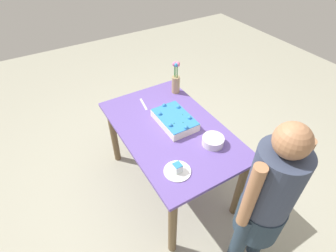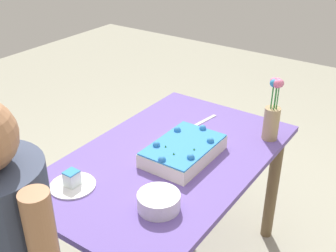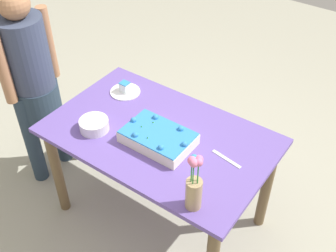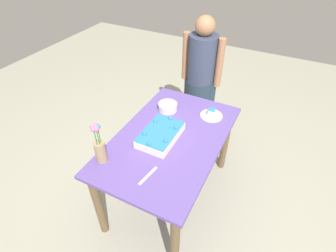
# 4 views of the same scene
# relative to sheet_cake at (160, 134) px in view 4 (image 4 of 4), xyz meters

# --- Properties ---
(ground_plane) EXTENTS (8.00, 8.00, 0.00)m
(ground_plane) POSITION_rel_sheet_cake_xyz_m (-0.04, 0.06, -0.82)
(ground_plane) COLOR #A4A28D
(dining_table) EXTENTS (1.37, 0.85, 0.78)m
(dining_table) POSITION_rel_sheet_cake_xyz_m (-0.04, 0.06, -0.17)
(dining_table) COLOR #644DA0
(dining_table) RESTS_ON ground_plane
(sheet_cake) EXTENTS (0.41, 0.27, 0.10)m
(sheet_cake) POSITION_rel_sheet_cake_xyz_m (0.00, 0.00, 0.00)
(sheet_cake) COLOR white
(sheet_cake) RESTS_ON dining_table
(serving_plate_with_slice) EXTENTS (0.20, 0.20, 0.08)m
(serving_plate_with_slice) POSITION_rel_sheet_cake_xyz_m (-0.48, 0.27, -0.02)
(serving_plate_with_slice) COLOR white
(serving_plate_with_slice) RESTS_ON dining_table
(cake_knife) EXTENTS (0.20, 0.05, 0.00)m
(cake_knife) POSITION_rel_sheet_cake_xyz_m (0.40, 0.11, -0.04)
(cake_knife) COLOR silver
(cake_knife) RESTS_ON dining_table
(flower_vase) EXTENTS (0.08, 0.08, 0.34)m
(flower_vase) POSITION_rel_sheet_cake_xyz_m (0.42, -0.28, 0.10)
(flower_vase) COLOR tan
(flower_vase) RESTS_ON dining_table
(fruit_bowl) EXTENTS (0.18, 0.18, 0.07)m
(fruit_bowl) POSITION_rel_sheet_cake_xyz_m (-0.39, -0.13, -0.01)
(fruit_bowl) COLOR silver
(fruit_bowl) RESTS_ON dining_table
(person_standing) EXTENTS (0.31, 0.45, 1.49)m
(person_standing) POSITION_rel_sheet_cake_xyz_m (-1.02, -0.05, 0.04)
(person_standing) COLOR #273748
(person_standing) RESTS_ON ground_plane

